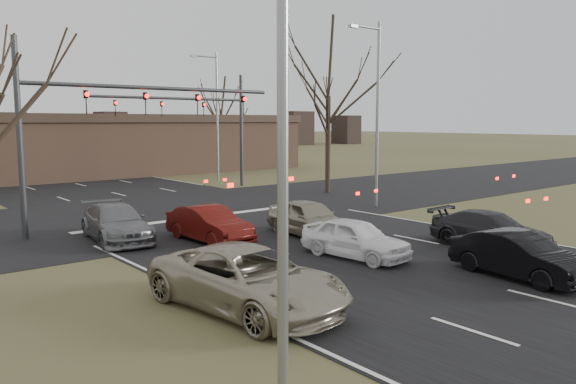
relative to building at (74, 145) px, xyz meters
name	(u,v)px	position (x,y,z in m)	size (l,w,h in m)	color
ground	(423,270)	(-2.00, -38.00, -2.67)	(360.00, 360.00, 0.00)	#494827
road_cross	(188,211)	(-2.00, -23.00, -2.65)	(200.00, 14.00, 0.02)	black
building	(74,145)	(0.00, 0.00, 0.00)	(42.40, 10.40, 5.30)	#886149
mast_arm_near	(101,113)	(-7.23, -25.00, 2.41)	(12.12, 0.24, 8.00)	#383A3D
mast_arm_far	(208,117)	(4.18, -15.00, 2.35)	(11.12, 0.24, 8.00)	#383A3D
streetlight_left	(292,64)	(-10.82, -42.00, 2.92)	(2.34, 0.25, 10.00)	gray
streetlight_right_near	(375,105)	(6.82, -28.00, 2.92)	(2.34, 0.25, 10.00)	gray
streetlight_right_far	(215,110)	(7.32, -11.00, 2.92)	(2.34, 0.25, 10.00)	gray
tree_right_near	(329,55)	(9.00, -22.00, 6.23)	(6.90, 6.90, 11.50)	black
tree_right_far	(221,97)	(13.00, -3.00, 4.29)	(5.40, 5.40, 9.00)	black
car_silver_suv	(247,279)	(-8.50, -37.49, -1.88)	(2.61, 5.65, 1.57)	#A39B83
car_white_sedan	(355,238)	(-2.50, -35.49, -1.98)	(1.62, 4.04, 1.38)	white
car_black_hatch	(519,256)	(-0.55, -40.42, -1.97)	(1.47, 4.23, 1.39)	black
car_charcoal_sedan	(491,230)	(2.57, -37.64, -1.99)	(1.88, 4.64, 1.35)	black
car_grey_ahead	(116,223)	(-7.74, -27.47, -1.95)	(2.00, 4.92, 1.43)	slate
car_red_ahead	(209,224)	(-5.00, -29.99, -1.97)	(1.48, 4.24, 1.40)	#4D0E0B
car_silver_ahead	(309,218)	(-1.27, -31.70, -1.91)	(1.78, 4.41, 1.50)	gray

